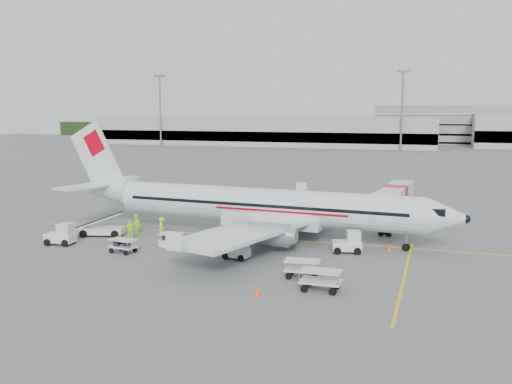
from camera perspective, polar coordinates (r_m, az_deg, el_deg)
ground at (r=51.07m, az=-0.70°, el=-4.53°), size 360.00×360.00×0.00m
stripe_lead at (r=51.07m, az=-0.70°, el=-4.52°), size 44.00×0.20×0.01m
stripe_cross at (r=40.80m, az=14.64°, el=-8.07°), size 0.20×20.00×0.01m
terminal_west at (r=185.94m, az=0.51°, el=6.11°), size 110.00×22.00×9.00m
parking_garage at (r=207.41m, az=20.67°, el=6.49°), size 62.00×24.00×14.00m
treeline at (r=222.90m, az=14.00°, el=5.83°), size 300.00×3.00×6.00m
mast_west at (r=186.23m, az=-9.55°, el=8.00°), size 3.20×1.20×22.00m
mast_center at (r=165.54m, az=14.38°, el=7.85°), size 3.20×1.20×22.00m
aircraft at (r=49.71m, az=0.83°, el=0.98°), size 38.21×30.93×10.01m
jet_bridge at (r=57.63m, az=13.72°, el=-1.33°), size 3.85×15.01×3.90m
belt_loader at (r=53.13m, az=-15.20°, el=-2.75°), size 5.58×3.28×2.84m
tug_fore at (r=45.95m, az=9.08°, el=-4.94°), size 2.54×1.83×1.77m
tug_mid at (r=43.62m, az=-1.98°, el=-5.72°), size 2.08×1.35×1.52m
tug_aft at (r=50.84m, az=-19.01°, el=-3.98°), size 2.52×1.62×1.84m
cart_loaded_a at (r=46.62m, az=-13.16°, el=-5.28°), size 2.33×1.64×1.11m
cart_loaded_b at (r=48.13m, az=-8.46°, el=-4.74°), size 2.22×1.46×1.10m
cart_empty_a at (r=36.34m, az=6.50°, el=-8.78°), size 2.58×1.53×1.34m
cart_empty_b at (r=38.95m, az=4.65°, el=-7.66°), size 2.50×1.63×1.24m
cone_nose at (r=47.27m, az=13.15°, el=-5.38°), size 0.40×0.40×0.65m
cone_port at (r=63.05m, az=2.69°, el=-1.78°), size 0.41×0.41×0.67m
cone_stbd at (r=35.23m, az=0.11°, el=-9.82°), size 0.43×0.43×0.70m
crew_a at (r=46.76m, az=-4.90°, el=-4.74°), size 0.68×0.69×1.61m
crew_b at (r=53.30m, az=-11.92°, el=-3.17°), size 0.99×1.09×1.81m
crew_c at (r=52.60m, az=-9.41°, el=-3.38°), size 1.13×1.15×1.59m
crew_d at (r=50.99m, az=-12.46°, el=-3.72°), size 1.12×0.71×1.78m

